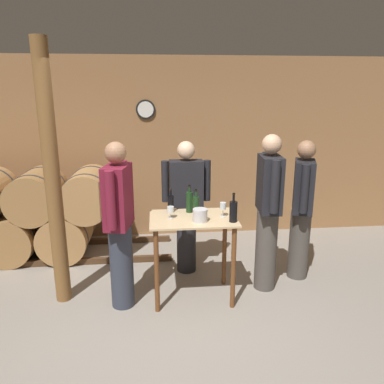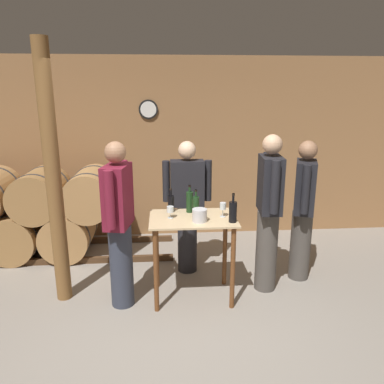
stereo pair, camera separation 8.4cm
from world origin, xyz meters
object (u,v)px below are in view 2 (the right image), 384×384
at_px(ice_bucket, 200,215).
at_px(wine_bottle_far_left, 171,203).
at_px(person_host, 119,222).
at_px(wine_bottle_center, 196,205).
at_px(wooden_post, 53,178).
at_px(person_visitor_with_scarf, 303,208).
at_px(wine_bottle_right, 233,211).
at_px(wine_bottle_left, 190,201).
at_px(person_visitor_near_door, 187,205).
at_px(wine_glass_near_left, 170,210).
at_px(person_visitor_bearded, 269,211).
at_px(wine_glass_near_center, 223,207).

bearing_deg(ice_bucket, wine_bottle_far_left, 129.33).
bearing_deg(person_host, wine_bottle_center, 11.07).
bearing_deg(wooden_post, person_visitor_with_scarf, 5.35).
relative_size(wine_bottle_center, wine_bottle_right, 0.94).
distance_m(wine_bottle_left, person_visitor_near_door, 0.49).
bearing_deg(person_visitor_near_door, wooden_post, -158.45).
relative_size(wooden_post, wine_bottle_center, 9.52).
relative_size(wine_glass_near_left, person_visitor_bearded, 0.07).
distance_m(wooden_post, wine_bottle_far_left, 1.24).
bearing_deg(wine_bottle_far_left, person_visitor_bearded, -5.05).
bearing_deg(wooden_post, person_visitor_near_door, 21.55).
relative_size(wooden_post, person_visitor_bearded, 1.52).
bearing_deg(wine_bottle_far_left, wine_bottle_left, -8.10).
bearing_deg(wine_bottle_center, person_visitor_with_scarf, 12.36).
xyz_separation_m(wine_bottle_center, wine_glass_near_center, (0.28, -0.06, -0.00)).
height_order(wine_bottle_right, person_visitor_bearded, person_visitor_bearded).
relative_size(ice_bucket, person_visitor_bearded, 0.08).
xyz_separation_m(wooden_post, wine_bottle_far_left, (1.19, 0.13, -0.33)).
xyz_separation_m(wine_bottle_right, ice_bucket, (-0.33, 0.04, -0.05)).
distance_m(wine_bottle_center, wine_glass_near_left, 0.28).
height_order(wine_bottle_left, person_visitor_near_door, person_visitor_near_door).
height_order(wine_bottle_far_left, wine_bottle_center, wine_bottle_center).
bearing_deg(wooden_post, wine_bottle_far_left, 6.00).
distance_m(wine_bottle_far_left, person_visitor_bearded, 1.07).
relative_size(wooden_post, person_visitor_near_door, 1.64).
bearing_deg(wine_glass_near_center, person_visitor_near_door, 117.57).
distance_m(wooden_post, person_visitor_near_door, 1.58).
distance_m(wine_glass_near_center, person_host, 1.08).
bearing_deg(wooden_post, person_visitor_bearded, 0.78).
bearing_deg(wooden_post, wine_bottle_right, -8.15).
bearing_deg(person_host, wine_glass_near_left, 10.16).
xyz_separation_m(wine_bottle_center, person_visitor_near_door, (-0.06, 0.58, -0.17)).
bearing_deg(wooden_post, wine_bottle_left, 3.95).
relative_size(wine_bottle_left, person_visitor_with_scarf, 0.18).
relative_size(wine_glass_near_center, person_host, 0.09).
relative_size(wooden_post, wine_bottle_left, 8.90).
bearing_deg(ice_bucket, person_visitor_bearded, 17.62).
bearing_deg(wine_bottle_center, wine_glass_near_left, -167.21).
xyz_separation_m(wine_bottle_center, wine_glass_near_left, (-0.27, -0.06, -0.02)).
bearing_deg(wine_bottle_left, wine_bottle_far_left, 171.90).
bearing_deg(ice_bucket, wine_glass_near_left, 155.83).
relative_size(wine_glass_near_center, person_visitor_near_door, 0.09).
bearing_deg(wine_glass_near_center, wine_bottle_far_left, 158.46).
xyz_separation_m(person_visitor_bearded, person_visitor_near_door, (-0.86, 0.52, -0.07)).
bearing_deg(person_visitor_near_door, wine_glass_near_center, -62.43).
relative_size(wooden_post, person_host, 1.55).
distance_m(wine_bottle_right, person_host, 1.15).
bearing_deg(wine_bottle_center, person_host, -168.93).
bearing_deg(wine_bottle_far_left, person_visitor_with_scarf, 4.86).
distance_m(wine_glass_near_left, ice_bucket, 0.32).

